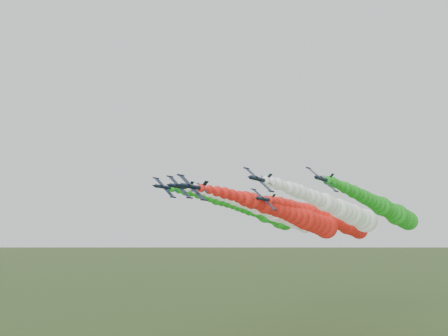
# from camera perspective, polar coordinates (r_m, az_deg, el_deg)

# --- Properties ---
(jet_lead) EXTENTS (13.21, 72.96, 14.39)m
(jet_lead) POSITION_cam_1_polar(r_m,az_deg,el_deg) (132.41, 9.92, -6.40)
(jet_lead) COLOR black
(jet_lead) RESTS_ON ground
(jet_inner_left) EXTENTS (12.96, 72.71, 14.14)m
(jet_inner_left) POSITION_cam_1_polar(r_m,az_deg,el_deg) (145.17, 7.12, -5.95)
(jet_inner_left) COLOR black
(jet_inner_left) RESTS_ON ground
(jet_inner_right) EXTENTS (13.41, 73.16, 14.59)m
(jet_inner_right) POSITION_cam_1_polar(r_m,az_deg,el_deg) (140.60, 15.42, -5.44)
(jet_inner_right) COLOR black
(jet_inner_right) RESTS_ON ground
(jet_outer_left) EXTENTS (13.05, 72.80, 14.23)m
(jet_outer_left) POSITION_cam_1_polar(r_m,az_deg,el_deg) (157.28, 4.72, -5.80)
(jet_outer_left) COLOR black
(jet_outer_left) RESTS_ON ground
(jet_outer_right) EXTENTS (12.69, 72.45, 13.88)m
(jet_outer_right) POSITION_cam_1_polar(r_m,az_deg,el_deg) (143.91, 20.77, -5.22)
(jet_outer_right) COLOR black
(jet_outer_right) RESTS_ON ground
(jet_trail) EXTENTS (12.67, 72.43, 13.85)m
(jet_trail) POSITION_cam_1_polar(r_m,az_deg,el_deg) (154.79, 14.43, -6.75)
(jet_trail) COLOR black
(jet_trail) RESTS_ON ground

